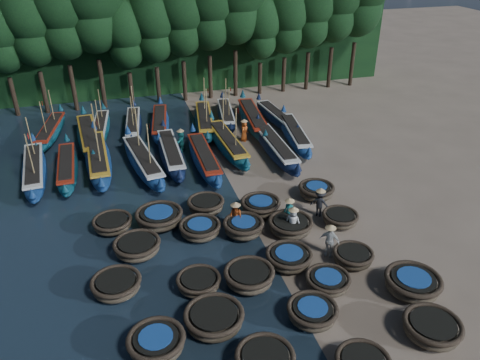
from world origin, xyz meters
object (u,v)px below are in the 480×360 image
object	(u,v)px
long_boat_0	(34,170)
long_boat_3	(143,161)
coracle_10	(116,285)
coracle_17	(243,227)
long_boat_1	(67,167)
coracle_4	(432,328)
long_boat_9	(51,131)
long_boat_17	(276,117)
long_boat_13	(160,123)
long_boat_16	(253,119)
long_boat_11	(101,128)
long_boat_14	(205,121)
coracle_13	(289,258)
fisherman_4	(329,240)
long_boat_10	(89,137)
fisherman_5	(181,140)
long_boat_5	(204,158)
fisherman_3	(320,202)
coracle_22	(206,205)
long_boat_2	(98,158)
long_boat_6	(227,143)
long_boat_12	(133,124)
coracle_18	(290,225)
coracle_24	(316,191)
long_boat_15	(226,115)
coracle_11	(199,282)
coracle_8	(328,281)
coracle_14	(353,256)
coracle_2	(265,360)
long_boat_7	(275,147)
fisherman_0	(293,221)
coracle_6	(214,318)
long_boat_4	(171,153)
coracle_16	(200,229)
coracle_23	(261,206)
fisherman_1	(289,211)
coracle_21	(159,217)
coracle_20	(113,223)
coracle_5	(156,343)
coracle_12	(249,276)
coracle_15	(137,247)
fisherman_6	(244,130)
fisherman_2	(236,215)
coracle_7	(312,312)

from	to	relation	value
long_boat_0	long_boat_3	bearing A→B (deg)	-10.38
coracle_10	coracle_17	size ratio (longest dim) A/B	1.03
long_boat_1	coracle_4	bearing A→B (deg)	-53.50
long_boat_9	long_boat_17	distance (m)	16.83
long_boat_13	long_boat_16	xyz separation A→B (m)	(6.95, -1.29, 0.08)
long_boat_11	long_boat_14	world-z (taller)	long_boat_14
coracle_13	fisherman_4	size ratio (longest dim) A/B	1.29
long_boat_10	long_boat_16	bearing A→B (deg)	-4.20
long_boat_9	fisherman_5	bearing A→B (deg)	-20.53
long_boat_5	fisherman_3	world-z (taller)	fisherman_3
coracle_22	long_boat_11	xyz separation A→B (m)	(-5.18, 12.69, 0.04)
long_boat_2	long_boat_6	world-z (taller)	long_boat_2
coracle_13	long_boat_12	world-z (taller)	long_boat_12
coracle_18	coracle_24	bearing A→B (deg)	46.49
long_boat_15	long_boat_16	bearing A→B (deg)	-36.59
coracle_11	long_boat_14	xyz separation A→B (m)	(4.06, 17.70, 0.19)
coracle_8	coracle_14	xyz separation A→B (m)	(1.81, 1.18, 0.03)
long_boat_5	coracle_2	bearing A→B (deg)	-94.14
long_boat_14	long_boat_6	bearing A→B (deg)	-73.66
long_boat_7	fisherman_0	distance (m)	9.18
long_boat_3	long_boat_7	bearing A→B (deg)	-11.08
fisherman_5	fisherman_4	bearing A→B (deg)	47.35
long_boat_12	coracle_22	bearing A→B (deg)	-71.70
long_boat_7	fisherman_0	size ratio (longest dim) A/B	5.02
coracle_6	long_boat_4	bearing A→B (deg)	87.73
long_boat_4	long_boat_10	distance (m)	6.65
coracle_10	long_boat_7	distance (m)	15.39
coracle_16	coracle_22	world-z (taller)	coracle_22
coracle_23	long_boat_2	world-z (taller)	long_boat_2
fisherman_0	fisherman_1	bearing A→B (deg)	-62.10
coracle_2	coracle_18	size ratio (longest dim) A/B	0.86
coracle_4	long_boat_10	size ratio (longest dim) A/B	0.30
coracle_14	coracle_21	size ratio (longest dim) A/B	0.68
coracle_20	coracle_5	bearing A→B (deg)	-82.02
coracle_24	coracle_4	bearing A→B (deg)	-90.32
coracle_12	long_boat_7	bearing A→B (deg)	65.34
coracle_8	fisherman_3	world-z (taller)	fisherman_3
coracle_16	coracle_20	distance (m)	4.51
coracle_2	long_boat_16	distance (m)	22.50
long_boat_7	fisherman_0	bearing A→B (deg)	-103.73
long_boat_12	long_boat_10	bearing A→B (deg)	-145.97
coracle_15	fisherman_0	xyz separation A→B (m)	(7.59, -0.49, 0.40)
coracle_23	fisherman_6	bearing A→B (deg)	78.87
long_boat_15	coracle_6	bearing A→B (deg)	-96.88
coracle_16	fisherman_4	distance (m)	6.33
coracle_18	fisherman_3	xyz separation A→B (m)	(2.05, 1.06, 0.39)
long_boat_5	fisherman_2	distance (m)	7.47
coracle_17	long_boat_4	xyz separation A→B (m)	(-2.21, 9.34, 0.08)
coracle_7	fisherman_2	distance (m)	7.00
coracle_21	fisherman_5	world-z (taller)	fisherman_5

